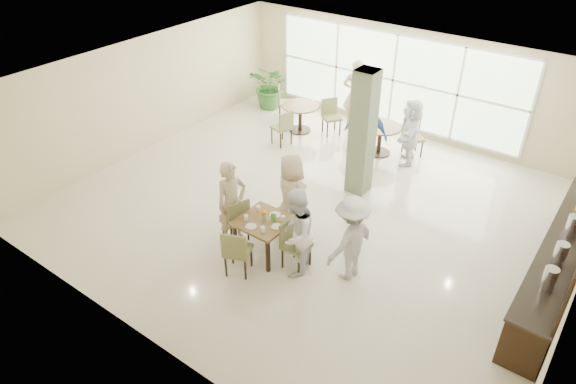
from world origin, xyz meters
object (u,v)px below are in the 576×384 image
Objects in this scene: adult_a at (366,134)px; buffet_counter at (561,260)px; main_table at (264,225)px; teen_standing at (351,239)px; adult_standing at (356,95)px; teen_left at (232,203)px; teen_far at (291,195)px; potted_plant at (271,86)px; round_table_left at (300,112)px; teen_right at (295,233)px; round_table_right at (380,133)px; adult_b at (410,132)px.

buffet_counter is at bearing -22.29° from adult_a.
teen_standing reaches higher than main_table.
adult_a is 2.23m from adult_standing.
teen_standing is at bearing -61.85° from teen_left.
teen_left is 1.15m from teen_far.
adult_standing reaches higher than potted_plant.
adult_a is at bearing -66.87° from teen_far.
round_table_left is 0.59× the size of teen_far.
potted_plant is 0.79× the size of teen_right.
round_table_right is 0.21× the size of buffet_counter.
adult_standing is (-5.98, 3.41, 0.42)m from buffet_counter.
adult_b is at bearing 131.34° from adult_standing.
adult_a is (-0.07, 3.90, 0.27)m from main_table.
teen_left is at bearing -176.88° from main_table.
adult_standing reaches higher than teen_right.
potted_plant reaches higher than round_table_right.
adult_standing is at bearing 103.51° from main_table.
teen_right is (4.82, -5.53, 0.18)m from potted_plant.
adult_b is at bearing 163.84° from teen_right.
round_table_right is 5.36m from buffet_counter.
teen_left reaches higher than adult_b.
adult_a reaches higher than round_table_left.
teen_right is 4.88m from adult_b.
teen_left is 5.78m from adult_standing.
round_table_right is 4.76m from teen_standing.
teen_right is at bearing -55.88° from round_table_left.
main_table is 0.91× the size of round_table_left.
buffet_counter is at bearing 104.23° from teen_right.
potted_plant is at bearing -121.84° from teen_standing.
teen_far reaches higher than adult_b.
adult_standing reaches higher than main_table.
main_table is 4.85m from adult_b.
teen_far is at bearing -96.15° from teen_standing.
buffet_counter is 4.54m from teen_right.
teen_left is 3.99m from adult_a.
main_table is at bearing -62.21° from round_table_left.
main_table is 0.68× the size of potted_plant.
teen_left is at bearing -69.80° from round_table_left.
teen_right is (1.49, -0.03, -0.01)m from teen_left.
buffet_counter is 2.41× the size of adult_standing.
adult_a is (-0.83, 3.97, 0.07)m from teen_right.
round_table_left is 2.35m from round_table_right.
round_table_right is 4.90m from teen_left.
teen_right is (0.75, -0.92, -0.01)m from teen_far.
round_table_left is at bearing -126.59° from teen_standing.
buffet_counter is 2.77× the size of teen_right.
round_table_right is 1.59m from adult_standing.
teen_right is (3.23, -4.76, 0.30)m from round_table_left.
teen_far is 1.05× the size of teen_standing.
adult_standing is (1.10, 1.01, 0.42)m from round_table_left.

